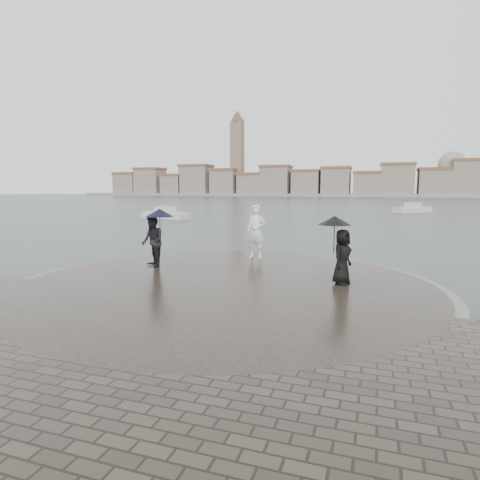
% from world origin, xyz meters
% --- Properties ---
extents(ground, '(400.00, 400.00, 0.00)m').
position_xyz_m(ground, '(0.00, 0.00, 0.00)').
color(ground, '#2B3835').
rests_on(ground, ground).
extents(kerb_ring, '(12.50, 12.50, 0.32)m').
position_xyz_m(kerb_ring, '(0.00, 3.50, 0.16)').
color(kerb_ring, gray).
rests_on(kerb_ring, ground).
extents(quay_tip, '(11.90, 11.90, 0.36)m').
position_xyz_m(quay_tip, '(0.00, 3.50, 0.18)').
color(quay_tip, '#2D261E').
rests_on(quay_tip, ground).
extents(statue, '(0.81, 0.57, 2.11)m').
position_xyz_m(statue, '(-0.33, 7.73, 1.42)').
color(statue, white).
rests_on(statue, quay_tip).
extents(visitor_left, '(1.31, 1.15, 2.04)m').
position_xyz_m(visitor_left, '(-3.21, 4.91, 1.47)').
color(visitor_left, black).
rests_on(visitor_left, quay_tip).
extents(visitor_right, '(1.10, 1.04, 1.95)m').
position_xyz_m(visitor_right, '(3.16, 4.41, 1.45)').
color(visitor_right, black).
rests_on(visitor_right, quay_tip).
extents(far_skyline, '(260.00, 20.00, 37.00)m').
position_xyz_m(far_skyline, '(-6.29, 160.71, 5.61)').
color(far_skyline, gray).
rests_on(far_skyline, ground).
extents(boats, '(48.76, 23.97, 1.50)m').
position_xyz_m(boats, '(5.97, 41.46, 0.38)').
color(boats, beige).
rests_on(boats, ground).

